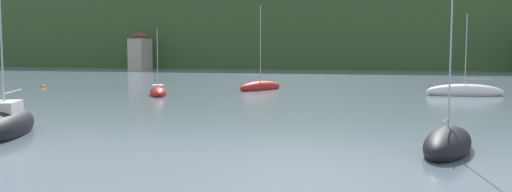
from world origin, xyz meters
name	(u,v)px	position (x,y,z in m)	size (l,w,h in m)	color
wooded_hillside	(441,39)	(20.33, 172.87, 6.66)	(352.00, 58.67, 28.74)	#38562D
shore_building_west	(140,51)	(-43.79, 134.71, 3.84)	(3.18, 5.98, 7.89)	#BCB29E
sailboat_far_1	(158,92)	(-15.71, 77.53, 0.30)	(3.67, 5.69, 6.73)	red
sailboat_far_4	(260,87)	(-7.38, 85.97, 0.31)	(4.58, 6.17, 9.46)	red
sailboat_mid_5	(448,144)	(8.17, 53.39, 0.35)	(3.31, 6.13, 7.50)	black
sailboat_far_8	(465,92)	(13.21, 83.52, 0.35)	(7.38, 2.72, 8.17)	white
sailboat_mid_9	(5,125)	(-14.14, 53.29, 0.51)	(4.70, 7.59, 11.46)	black
mooring_buoy_mid	(43,87)	(-32.76, 84.21, 0.00)	(0.58, 0.58, 0.58)	orange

